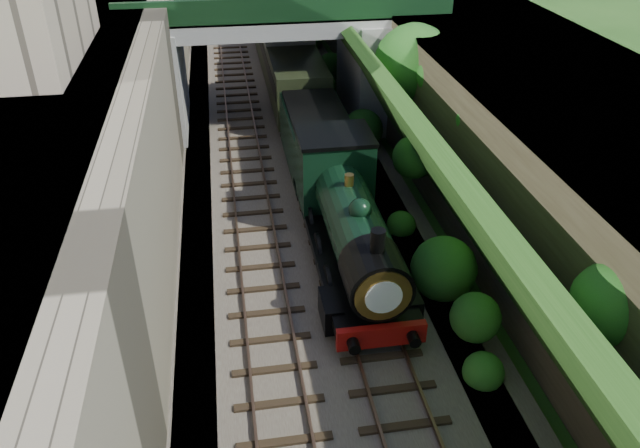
# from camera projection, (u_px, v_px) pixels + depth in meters

# --- Properties ---
(trackbed) EXTENTS (10.00, 90.00, 0.20)m
(trackbed) POSITION_uv_depth(u_px,v_px,m) (284.00, 150.00, 31.47)
(trackbed) COLOR #473F38
(trackbed) RESTS_ON ground
(retaining_wall) EXTENTS (1.00, 90.00, 7.00)m
(retaining_wall) POSITION_uv_depth(u_px,v_px,m) (164.00, 91.00, 28.94)
(retaining_wall) COLOR #756B56
(retaining_wall) RESTS_ON ground
(street_plateau_left) EXTENTS (6.00, 90.00, 7.00)m
(street_plateau_left) POSITION_uv_depth(u_px,v_px,m) (86.00, 95.00, 28.46)
(street_plateau_left) COLOR #262628
(street_plateau_left) RESTS_ON ground
(street_plateau_right) EXTENTS (8.00, 90.00, 6.25)m
(street_plateau_right) POSITION_uv_depth(u_px,v_px,m) (471.00, 82.00, 31.17)
(street_plateau_right) COLOR #262628
(street_plateau_right) RESTS_ON ground
(embankment_slope) EXTENTS (4.59, 90.00, 6.55)m
(embankment_slope) POSITION_uv_depth(u_px,v_px,m) (384.00, 98.00, 30.46)
(embankment_slope) COLOR #1E4714
(embankment_slope) RESTS_ON ground
(track_left) EXTENTS (2.50, 90.00, 0.20)m
(track_left) POSITION_uv_depth(u_px,v_px,m) (244.00, 150.00, 31.12)
(track_left) COLOR black
(track_left) RESTS_ON trackbed
(track_right) EXTENTS (2.50, 90.00, 0.20)m
(track_right) POSITION_uv_depth(u_px,v_px,m) (308.00, 145.00, 31.55)
(track_right) COLOR black
(track_right) RESTS_ON trackbed
(road_bridge) EXTENTS (16.00, 6.40, 7.25)m
(road_bridge) POSITION_uv_depth(u_px,v_px,m) (291.00, 48.00, 32.88)
(road_bridge) COLOR gray
(road_bridge) RESTS_ON ground
(tree) EXTENTS (3.60, 3.80, 6.60)m
(tree) POSITION_uv_depth(u_px,v_px,m) (414.00, 66.00, 28.41)
(tree) COLOR black
(tree) RESTS_ON ground
(locomotive) EXTENTS (3.10, 10.22, 3.83)m
(locomotive) POSITION_uv_depth(u_px,v_px,m) (349.00, 222.00, 22.02)
(locomotive) COLOR black
(locomotive) RESTS_ON trackbed
(tender) EXTENTS (2.70, 6.00, 3.05)m
(tender) POSITION_uv_depth(u_px,v_px,m) (317.00, 144.00, 28.36)
(tender) COLOR black
(tender) RESTS_ON trackbed
(coach_front) EXTENTS (2.90, 18.00, 3.70)m
(coach_front) POSITION_uv_depth(u_px,v_px,m) (285.00, 55.00, 38.73)
(coach_front) COLOR black
(coach_front) RESTS_ON trackbed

